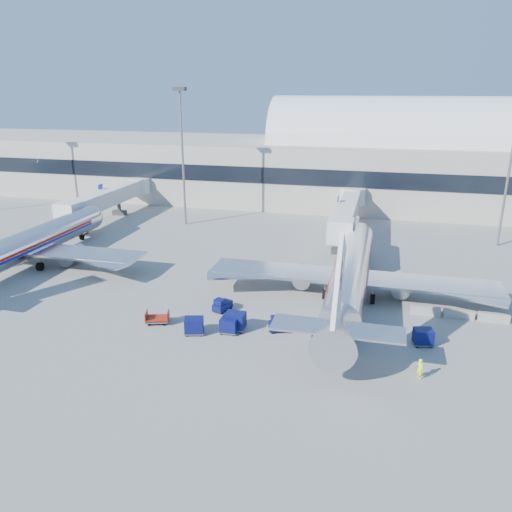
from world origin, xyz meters
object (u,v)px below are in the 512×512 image
(mast_west, at_px, (182,137))
(tug_lead, at_px, (280,325))
(jetbridge_mid, at_px, (112,197))
(barrier_near, at_px, (425,311))
(airliner_main, at_px, (350,273))
(barrier_far, at_px, (494,318))
(cart_open_red, at_px, (158,319))
(tug_left, at_px, (222,305))
(cart_solo_near, at_px, (321,342))
(airliner_mid, at_px, (25,245))
(tug_right, at_px, (341,327))
(cart_train_a, at_px, (235,321))
(cart_train_b, at_px, (229,325))
(barrier_mid, at_px, (459,314))
(jetbridge_near, at_px, (348,210))
(ramp_worker, at_px, (420,369))
(cart_solo_far, at_px, (423,337))

(mast_west, xyz_separation_m, tug_lead, (24.13, -35.42, -14.10))
(jetbridge_mid, bearing_deg, barrier_near, -28.80)
(airliner_main, height_order, barrier_far, airliner_main)
(mast_west, distance_m, tug_lead, 45.11)
(airliner_main, height_order, cart_open_red, airliner_main)
(airliner_main, height_order, tug_left, airliner_main)
(barrier_far, xyz_separation_m, cart_solo_near, (-16.18, -10.08, 0.37))
(barrier_near, relative_size, cart_open_red, 1.14)
(airliner_mid, height_order, barrier_far, airliner_mid)
(tug_right, height_order, tug_left, tug_right)
(tug_lead, bearing_deg, mast_west, 105.27)
(barrier_near, bearing_deg, barrier_far, 0.00)
(cart_solo_near, distance_m, cart_open_red, 16.57)
(cart_train_a, bearing_deg, cart_train_b, -114.20)
(tug_right, relative_size, tug_left, 1.07)
(tug_lead, bearing_deg, jetbridge_mid, 117.77)
(barrier_far, distance_m, tug_right, 16.07)
(barrier_mid, distance_m, tug_right, 13.14)
(barrier_near, height_order, barrier_mid, same)
(cart_train_b, bearing_deg, jetbridge_near, 76.88)
(airliner_main, relative_size, airliner_mid, 1.00)
(tug_left, bearing_deg, barrier_mid, -61.62)
(tug_right, distance_m, cart_solo_near, 3.78)
(tug_lead, xyz_separation_m, tug_left, (-6.90, 3.04, -0.02))
(mast_west, bearing_deg, barrier_far, -32.12)
(barrier_near, xyz_separation_m, ramp_worker, (-1.18, -12.70, 0.43))
(cart_train_b, relative_size, cart_open_red, 0.65)
(cart_solo_far, height_order, ramp_worker, ramp_worker)
(cart_train_a, bearing_deg, mast_west, 120.24)
(jetbridge_near, bearing_deg, cart_open_red, -112.67)
(airliner_main, distance_m, barrier_mid, 11.84)
(airliner_mid, distance_m, cart_solo_near, 42.39)
(barrier_mid, distance_m, tug_left, 24.47)
(tug_lead, height_order, cart_solo_near, cart_solo_near)
(jetbridge_mid, xyz_separation_m, barrier_near, (52.40, -28.81, -3.48))
(airliner_mid, relative_size, cart_solo_near, 20.14)
(barrier_far, distance_m, cart_train_a, 26.07)
(tug_lead, bearing_deg, cart_open_red, 167.30)
(cart_solo_near, bearing_deg, cart_train_b, 168.58)
(tug_lead, bearing_deg, cart_solo_far, -16.35)
(barrier_mid, bearing_deg, tug_lead, -156.64)
(barrier_near, bearing_deg, airliner_mid, 177.13)
(tug_lead, relative_size, cart_solo_far, 1.27)
(tug_left, bearing_deg, cart_solo_far, -78.78)
(ramp_worker, bearing_deg, mast_west, 4.89)
(airliner_mid, distance_m, tug_right, 42.99)
(barrier_mid, bearing_deg, airliner_main, 167.50)
(cart_train_a, bearing_deg, airliner_main, 48.01)
(tug_right, xyz_separation_m, ramp_worker, (6.86, -6.09, 0.13))
(barrier_mid, xyz_separation_m, cart_solo_far, (-3.91, -6.80, 0.38))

